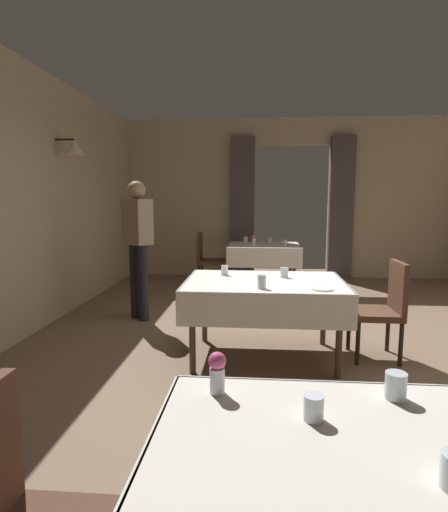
{
  "coord_description": "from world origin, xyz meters",
  "views": [
    {
      "loc": [
        -0.63,
        -3.84,
        1.51
      ],
      "look_at": [
        -0.96,
        0.15,
        0.95
      ],
      "focal_mm": 28.91,
      "sensor_mm": 36.0,
      "label": 1
    }
  ],
  "objects": [
    {
      "name": "flower_vase_far",
      "position": [
        -0.69,
        2.78,
        0.85
      ],
      "size": [
        0.07,
        0.07,
        0.18
      ],
      "color": "silver",
      "rests_on": "dining_table_far"
    },
    {
      "name": "glass_far_d",
      "position": [
        -0.84,
        3.12,
        0.81
      ],
      "size": [
        0.07,
        0.07,
        0.12
      ],
      "primitive_type": "cylinder",
      "color": "silver",
      "rests_on": "dining_table_far"
    },
    {
      "name": "glass_mid_b",
      "position": [
        -0.96,
        0.2,
        0.8
      ],
      "size": [
        0.07,
        0.07,
        0.1
      ],
      "primitive_type": "cylinder",
      "color": "silver",
      "rests_on": "dining_table_mid"
    },
    {
      "name": "glass_near_b",
      "position": [
        -0.43,
        -2.49,
        0.79
      ],
      "size": [
        0.07,
        0.07,
        0.09
      ],
      "primitive_type": "cylinder",
      "color": "silver",
      "rests_on": "dining_table_near"
    },
    {
      "name": "chair_far_left",
      "position": [
        -1.51,
        3.1,
        0.52
      ],
      "size": [
        0.44,
        0.44,
        0.93
      ],
      "color": "black",
      "rests_on": "ground"
    },
    {
      "name": "ground",
      "position": [
        0.0,
        0.0,
        0.0
      ],
      "size": [
        10.08,
        10.08,
        0.0
      ],
      "primitive_type": "plane",
      "color": "#7A604C"
    },
    {
      "name": "wall_back",
      "position": [
        0.0,
        4.18,
        1.52
      ],
      "size": [
        6.4,
        0.27,
        3.0
      ],
      "color": "tan",
      "rests_on": "ground"
    },
    {
      "name": "dining_table_mid",
      "position": [
        -0.56,
        -0.05,
        0.66
      ],
      "size": [
        1.48,
        1.06,
        0.75
      ],
      "color": "#4C3D2D",
      "rests_on": "ground"
    },
    {
      "name": "glass_mid_c",
      "position": [
        -0.37,
        0.12,
        0.8
      ],
      "size": [
        0.08,
        0.08,
        0.1
      ],
      "primitive_type": "cylinder",
      "color": "silver",
      "rests_on": "dining_table_mid"
    },
    {
      "name": "chair_mid_right",
      "position": [
        0.56,
        0.03,
        0.52
      ],
      "size": [
        0.45,
        0.44,
        0.93
      ],
      "color": "black",
      "rests_on": "ground"
    },
    {
      "name": "plate_mid_d",
      "position": [
        -0.09,
        -0.4,
        0.76
      ],
      "size": [
        0.19,
        0.19,
        0.01
      ],
      "primitive_type": "cylinder",
      "color": "white",
      "rests_on": "dining_table_mid"
    },
    {
      "name": "flower_vase_near",
      "position": [
        -0.78,
        -2.32,
        0.84
      ],
      "size": [
        0.07,
        0.07,
        0.17
      ],
      "color": "silver",
      "rests_on": "dining_table_near"
    },
    {
      "name": "person_waiter_by_doorway",
      "position": [
        -2.11,
        1.11,
        1.02
      ],
      "size": [
        0.42,
        0.4,
        1.72
      ],
      "color": "black",
      "rests_on": "ground"
    },
    {
      "name": "dining_table_near",
      "position": [
        -0.31,
        -2.66,
        0.66
      ],
      "size": [
        1.33,
        0.97,
        0.75
      ],
      "color": "#4C3D2D",
      "rests_on": "ground"
    },
    {
      "name": "glass_near_c",
      "position": [
        -0.1,
        -2.31,
        0.8
      ],
      "size": [
        0.08,
        0.08,
        0.1
      ],
      "primitive_type": "cylinder",
      "color": "silver",
      "rests_on": "dining_table_near"
    },
    {
      "name": "dining_table_far",
      "position": [
        -0.53,
        3.0,
        0.64
      ],
      "size": [
        1.19,
        0.97,
        0.75
      ],
      "color": "#4C3D2D",
      "rests_on": "ground"
    },
    {
      "name": "glass_mid_a",
      "position": [
        -0.59,
        -0.39,
        0.81
      ],
      "size": [
        0.07,
        0.07,
        0.12
      ],
      "primitive_type": "cylinder",
      "color": "silver",
      "rests_on": "dining_table_mid"
    },
    {
      "name": "glass_far_c",
      "position": [
        -0.43,
        3.21,
        0.8
      ],
      "size": [
        0.08,
        0.08,
        0.1
      ],
      "primitive_type": "cylinder",
      "color": "silver",
      "rests_on": "dining_table_far"
    },
    {
      "name": "glass_far_b",
      "position": [
        -0.18,
        2.93,
        0.8
      ],
      "size": [
        0.07,
        0.07,
        0.09
      ],
      "primitive_type": "cylinder",
      "color": "silver",
      "rests_on": "dining_table_far"
    }
  ]
}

